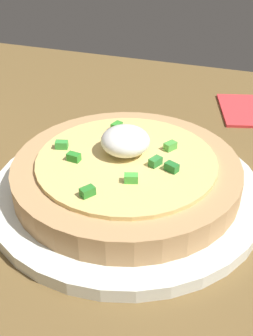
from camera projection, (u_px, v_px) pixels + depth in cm
name	position (u px, v px, depth cm)	size (l,w,h in cm)	color
dining_table	(1.00, 228.00, 41.83)	(99.56, 81.66, 3.46)	brown
plate	(127.00, 189.00, 43.33)	(28.17, 28.17, 1.37)	white
pizza	(126.00, 171.00, 42.09)	(23.24, 23.24, 5.93)	tan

